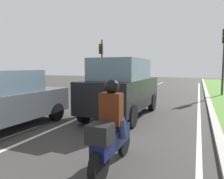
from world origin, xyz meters
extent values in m
plane|color=#383533|center=(0.00, 14.00, 0.00)|extent=(60.00, 60.00, 0.00)
cube|color=silver|center=(-0.70, 14.00, 0.00)|extent=(0.12, 32.00, 0.01)
cube|color=silver|center=(3.60, 14.00, 0.00)|extent=(0.12, 32.00, 0.01)
cube|color=#9E9B93|center=(4.10, 14.00, 0.06)|extent=(0.24, 48.00, 0.12)
cube|color=black|center=(0.71, 9.65, 0.93)|extent=(1.99, 4.54, 1.10)
cube|color=slate|center=(0.71, 9.50, 1.88)|extent=(1.75, 2.73, 0.80)
cylinder|color=black|center=(-0.13, 11.20, 0.38)|extent=(0.23, 0.76, 0.76)
cylinder|color=black|center=(1.61, 11.16, 0.38)|extent=(0.23, 0.76, 0.76)
cylinder|color=black|center=(-0.20, 8.14, 0.38)|extent=(0.23, 0.76, 0.76)
cylinder|color=black|center=(1.55, 8.10, 0.38)|extent=(0.23, 0.76, 0.76)
cube|color=#474C51|center=(-2.14, 6.57, 0.74)|extent=(1.88, 4.35, 0.84)
cube|color=slate|center=(-2.14, 6.47, 1.51)|extent=(1.62, 2.14, 0.70)
cylinder|color=black|center=(-2.91, 8.05, 0.32)|extent=(0.24, 0.65, 0.64)
cylinder|color=black|center=(-1.29, 8.01, 0.32)|extent=(0.24, 0.65, 0.64)
cube|color=#0C143F|center=(2.02, 5.23, 0.58)|extent=(0.29, 1.40, 0.36)
ellipsoid|color=#0C143F|center=(2.02, 5.58, 0.80)|extent=(0.28, 0.50, 0.24)
cube|color=black|center=(2.02, 4.68, 0.85)|extent=(0.40, 0.40, 0.32)
cylinder|color=black|center=(2.02, 5.93, 0.30)|extent=(0.10, 0.60, 0.60)
cylinder|color=black|center=(2.02, 4.63, 0.30)|extent=(0.14, 0.60, 0.60)
cube|color=#4C1E0C|center=(2.02, 5.18, 1.18)|extent=(0.40, 0.26, 0.60)
sphere|color=black|center=(2.02, 5.21, 1.60)|extent=(0.28, 0.28, 0.28)
cylinder|color=navy|center=(1.85, 5.30, 0.80)|extent=(0.16, 0.29, 0.45)
cylinder|color=navy|center=(2.19, 5.30, 0.80)|extent=(0.16, 0.29, 0.45)
cylinder|color=#2D2D2D|center=(5.05, 17.97, 2.38)|extent=(0.14, 0.14, 4.75)
cylinder|color=#2D2D2D|center=(-4.83, 19.96, 2.22)|extent=(0.14, 0.14, 4.44)
cube|color=black|center=(-4.83, 19.76, 3.59)|extent=(0.32, 0.24, 0.90)
sphere|color=red|center=(-4.83, 19.63, 3.87)|extent=(0.20, 0.20, 0.20)
sphere|color=#382B0C|center=(-4.83, 19.63, 3.59)|extent=(0.20, 0.20, 0.20)
sphere|color=black|center=(-4.83, 19.63, 3.31)|extent=(0.20, 0.20, 0.20)
camera|label=1|loc=(3.52, 1.43, 1.96)|focal=35.03mm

